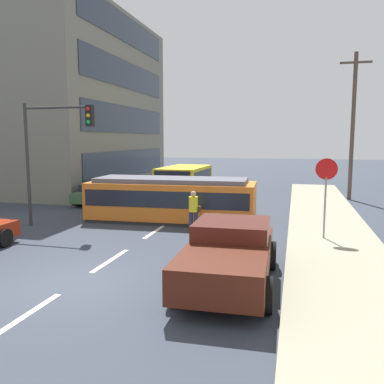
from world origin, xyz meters
TOP-DOWN VIEW (x-y plane):
  - ground_plane at (0.00, 10.00)m, footprint 120.00×120.00m
  - sidewalk_curb_right at (6.80, 6.00)m, footprint 3.20×36.00m
  - lane_stripe_0 at (0.00, -2.00)m, footprint 0.16×2.40m
  - lane_stripe_1 at (0.00, 2.00)m, footprint 0.16×2.40m
  - lane_stripe_2 at (0.00, 6.00)m, footprint 0.16×2.40m
  - lane_stripe_3 at (0.00, 14.25)m, footprint 0.16×2.40m
  - lane_stripe_4 at (0.00, 20.25)m, footprint 0.16×2.40m
  - corner_building at (-14.67, 19.03)m, footprint 16.06×16.27m
  - streetcar_tram at (0.01, 8.25)m, footprint 7.60×2.88m
  - city_bus at (-1.58, 16.12)m, footprint 2.63×5.18m
  - pedestrian_crossing at (1.55, 6.24)m, footprint 0.50×0.36m
  - pickup_truck_parked at (3.84, 0.94)m, footprint 2.38×5.05m
  - parked_sedan_mid at (-5.36, 12.22)m, footprint 2.16×4.46m
  - stop_sign at (6.47, 6.07)m, footprint 0.76×0.07m
  - traffic_light_mast at (-4.34, 5.78)m, footprint 3.19×0.33m
  - utility_pole_mid at (8.67, 17.24)m, footprint 1.80×0.24m

SIDE VIEW (x-z plane):
  - ground_plane at x=0.00m, z-range 0.00..0.00m
  - lane_stripe_0 at x=0.00m, z-range 0.00..0.01m
  - lane_stripe_1 at x=0.00m, z-range 0.00..0.01m
  - lane_stripe_2 at x=0.00m, z-range 0.00..0.01m
  - lane_stripe_3 at x=0.00m, z-range 0.00..0.01m
  - lane_stripe_4 at x=0.00m, z-range 0.00..0.01m
  - sidewalk_curb_right at x=6.80m, z-range 0.00..0.14m
  - parked_sedan_mid at x=-5.36m, z-range 0.03..1.22m
  - pickup_truck_parked at x=3.84m, z-range 0.02..1.57m
  - pedestrian_crossing at x=1.55m, z-range 0.11..1.78m
  - streetcar_tram at x=0.01m, z-range 0.03..2.00m
  - city_bus at x=-1.58m, z-range 0.13..2.06m
  - stop_sign at x=6.47m, z-range 0.75..3.63m
  - traffic_light_mast at x=-4.34m, z-range 1.06..6.23m
  - utility_pole_mid at x=8.67m, z-range 0.18..8.99m
  - corner_building at x=-14.67m, z-range 0.00..12.80m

